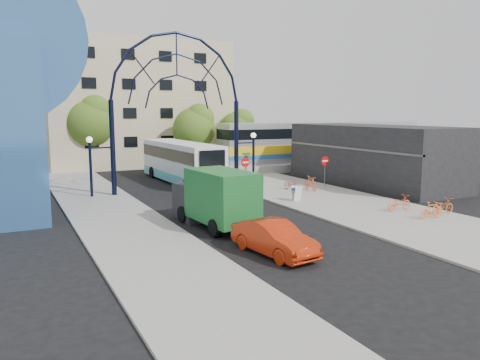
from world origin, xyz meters
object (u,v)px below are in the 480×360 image
stop_sign (245,165)px  bike_near_b (310,183)px  city_bus (181,162)px  black_suv (211,192)px  do_not_enter_sign (325,164)px  tree_north_b (90,120)px  bike_far_b (432,210)px  bike_far_a (399,203)px  sandwich_board (297,192)px  gateway_arch (177,80)px  bike_far_c (443,206)px  green_truck (214,198)px  tree_north_c (238,128)px  train_car (325,141)px  red_sedan (274,238)px  street_name_sign (246,163)px  bike_near_a (291,184)px  tree_north_a (195,126)px

stop_sign → bike_near_b: bearing=-33.6°
city_bus → black_suv: (-1.18, -9.27, -1.17)m
do_not_enter_sign → tree_north_b: bearing=126.7°
bike_near_b → tree_north_b: bearing=126.2°
tree_north_b → bike_far_b: size_ratio=4.93×
tree_north_b → bike_far_a: bearing=-65.7°
sandwich_board → bike_near_b: 4.70m
gateway_arch → bike_far_c: size_ratio=7.43×
sandwich_board → green_truck: green_truck is taller
sandwich_board → bike_far_b: (3.88, -7.97, -0.14)m
tree_north_b → bike_far_a: size_ratio=4.37×
sandwich_board → gateway_arch: bearing=124.9°
tree_north_c → bike_far_c: tree_north_c is taller
tree_north_c → black_suv: tree_north_c is taller
do_not_enter_sign → city_bus: city_bus is taller
sandwich_board → train_car: 21.65m
black_suv → bike_near_b: black_suv is taller
city_bus → red_sedan: size_ratio=2.87×
street_name_sign → bike_far_a: size_ratio=1.53×
black_suv → red_sedan: 12.67m
train_car → bike_near_a: (-12.22, -12.05, -2.34)m
gateway_arch → tree_north_b: bearing=103.7°
stop_sign → bike_far_a: size_ratio=1.37×
do_not_enter_sign → train_car: (9.00, 12.00, 0.93)m
train_car → bike_near_b: train_car is taller
bike_near_a → red_sedan: bearing=-132.2°
black_suv → city_bus: bearing=77.3°
tree_north_b → bike_near_a: bearing=-59.7°
tree_north_a → do_not_enter_sign: bearing=-73.0°
sandwich_board → bike_near_a: sandwich_board is taller
city_bus → train_car: bearing=9.8°
stop_sign → bike_far_c: (6.16, -13.51, -1.39)m
red_sedan → bike_far_c: 12.96m
bike_far_b → black_suv: bearing=44.5°
gateway_arch → green_truck: 13.73m
street_name_sign → bike_near_a: bearing=-45.8°
stop_sign → do_not_enter_sign: (6.20, -2.00, -0.02)m
tree_north_b → street_name_sign: bearing=-62.3°
do_not_enter_sign → city_bus: size_ratio=0.19×
tree_north_a → green_truck: bearing=-109.3°
tree_north_c → red_sedan: (-13.97, -31.37, -3.53)m
sandwich_board → bike_near_a: bearing=61.2°
tree_north_c → red_sedan: bearing=-114.0°
bike_near_a → do_not_enter_sign: bearing=-5.6°
train_car → green_truck: size_ratio=3.94×
tree_north_a → green_truck: tree_north_a is taller
bike_near_b → bike_far_b: size_ratio=1.10×
tree_north_c → bike_far_b: size_ratio=4.01×
city_bus → bike_far_c: (9.23, -19.77, -1.23)m
tree_north_a → tree_north_c: 6.33m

